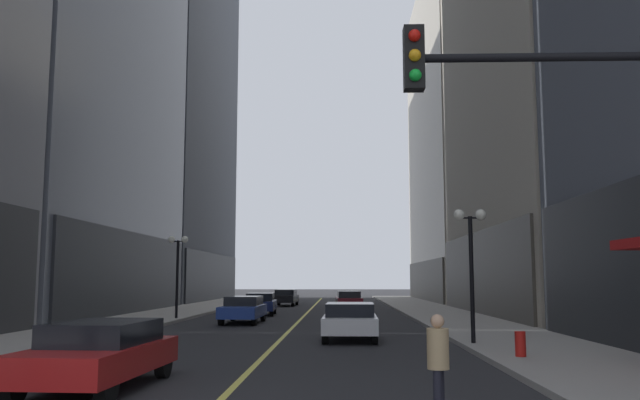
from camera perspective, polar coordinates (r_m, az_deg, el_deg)
ground_plane at (r=40.24m, az=-1.32°, el=-10.02°), size 200.00×200.00×0.00m
sidewalk_left at (r=41.51m, az=-12.93°, el=-9.65°), size 4.50×78.00×0.15m
sidewalk_right at (r=40.64m, az=10.55°, el=-9.77°), size 4.50×78.00×0.15m
lane_centre_stripe at (r=40.24m, az=-1.32°, el=-10.02°), size 0.16×70.00×0.01m
building_left_far at (r=69.89m, az=-13.75°, el=7.61°), size 11.89×26.00×39.12m
building_right_far at (r=68.35m, az=14.70°, el=5.19°), size 14.04×26.00×32.63m
car_red at (r=14.07m, az=-18.73°, el=-12.49°), size 2.12×4.54×1.32m
car_white at (r=23.71m, az=2.64°, el=-10.43°), size 1.97×4.34×1.32m
car_blue at (r=32.93m, az=-6.71°, el=-9.41°), size 1.86×4.55×1.32m
car_navy at (r=40.18m, az=-5.24°, el=-8.97°), size 1.96×4.24×1.32m
car_maroon at (r=46.90m, az=2.53°, el=-8.70°), size 1.93×4.08×1.32m
car_black at (r=53.94m, az=-3.01°, el=-8.46°), size 1.92×4.56×1.32m
pedestrian_in_tan_trench at (r=10.51m, az=10.30°, el=-13.52°), size 0.44×0.44×1.63m
traffic_light_near_right at (r=9.42m, az=21.49°, el=3.16°), size 3.43×0.35×5.65m
street_lamp_left_far at (r=35.22m, az=-12.34°, el=-5.00°), size 1.06×0.36×4.43m
street_lamp_right_mid at (r=21.70m, az=13.05°, el=-3.88°), size 1.06×0.36×4.43m
fire_hydrant_right at (r=18.31m, az=17.14°, el=-12.18°), size 0.28×0.28×0.80m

